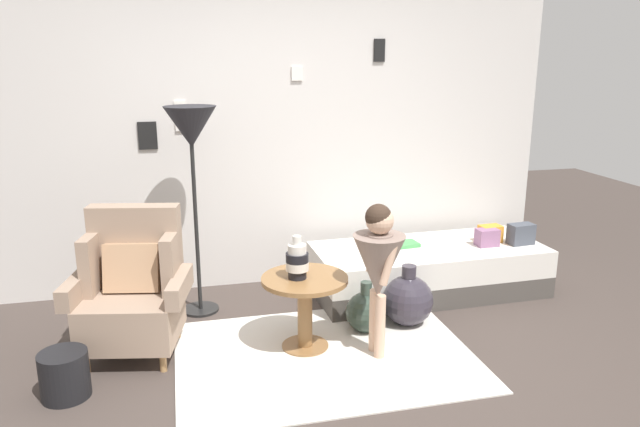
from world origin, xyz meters
name	(u,v)px	position (x,y,z in m)	size (l,w,h in m)	color
ground_plane	(333,394)	(0.00, 0.00, 0.00)	(12.00, 12.00, 0.00)	#423833
gallery_wall	(275,133)	(0.00, 1.95, 1.30)	(4.80, 0.12, 2.60)	silver
rug	(325,355)	(0.06, 0.46, 0.01)	(1.94, 1.43, 0.01)	silver
armchair	(133,289)	(-1.15, 0.85, 0.44)	(0.84, 0.70, 0.97)	tan
daybed	(428,269)	(1.18, 1.34, 0.20)	(1.92, 0.85, 0.40)	#4C4742
pillow_head	(521,234)	(1.95, 1.23, 0.49)	(0.21, 0.12, 0.17)	#474C56
pillow_mid	(490,234)	(1.73, 1.34, 0.47)	(0.18, 0.12, 0.14)	orange
pillow_back	(487,237)	(1.65, 1.26, 0.47)	(0.18, 0.12, 0.14)	gray
side_table	(305,297)	(-0.04, 0.61, 0.37)	(0.58, 0.58, 0.51)	olive
vase_striped	(297,261)	(-0.09, 0.60, 0.63)	(0.15, 0.15, 0.29)	black
floor_lamp	(191,136)	(-0.70, 1.40, 1.37)	(0.38, 0.38, 1.58)	black
person_child	(379,262)	(0.40, 0.40, 0.66)	(0.34, 0.34, 1.04)	#D8AD8E
book_on_daybed	(405,244)	(0.99, 1.41, 0.42)	(0.22, 0.16, 0.03)	#499C53
demijohn_near	(366,312)	(0.44, 0.75, 0.15)	(0.29, 0.29, 0.38)	#2D3D33
demijohn_far	(408,300)	(0.78, 0.79, 0.19)	(0.37, 0.37, 0.46)	#332D38
magazine_basket	(65,375)	(-1.53, 0.35, 0.14)	(0.28, 0.28, 0.28)	black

